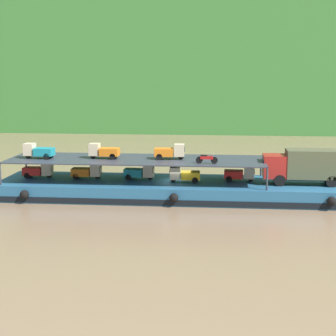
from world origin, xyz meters
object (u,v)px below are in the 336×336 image
(mini_truck_lower_mid, at_px, (140,172))
(mini_truck_lower_bow, at_px, (240,174))
(motorcycle_upper_port, at_px, (207,159))
(cargo_barge, at_px, (177,189))
(mini_truck_upper_mid, at_px, (103,151))
(mini_truck_lower_stern, at_px, (39,170))
(covered_lorry, at_px, (304,165))
(mini_truck_upper_stern, at_px, (38,151))
(mini_truck_upper_fore, at_px, (170,152))
(mini_truck_lower_fore, at_px, (184,175))
(mini_truck_lower_aft, at_px, (87,171))

(mini_truck_lower_mid, height_order, mini_truck_lower_bow, same)
(mini_truck_lower_mid, distance_m, motorcycle_upper_port, 6.88)
(cargo_barge, height_order, mini_truck_upper_mid, mini_truck_upper_mid)
(cargo_barge, height_order, mini_truck_lower_stern, mini_truck_lower_stern)
(mini_truck_lower_mid, height_order, mini_truck_upper_mid, mini_truck_upper_mid)
(covered_lorry, xyz_separation_m, motorcycle_upper_port, (-8.60, -1.59, 0.74))
(mini_truck_lower_stern, distance_m, mini_truck_lower_bow, 18.82)
(mini_truck_upper_stern, xyz_separation_m, mini_truck_upper_fore, (12.07, 0.73, 0.00))
(mini_truck_lower_stern, bearing_deg, mini_truck_lower_mid, 0.23)
(mini_truck_lower_fore, relative_size, mini_truck_upper_fore, 1.00)
(cargo_barge, xyz_separation_m, mini_truck_lower_aft, (-8.48, 0.39, 1.44))
(mini_truck_lower_aft, height_order, mini_truck_upper_fore, mini_truck_upper_fore)
(mini_truck_upper_mid, bearing_deg, mini_truck_lower_fore, -2.61)
(mini_truck_lower_aft, bearing_deg, mini_truck_lower_fore, -4.93)
(covered_lorry, distance_m, mini_truck_lower_bow, 5.76)
(cargo_barge, relative_size, mini_truck_lower_mid, 11.63)
(covered_lorry, relative_size, mini_truck_upper_stern, 2.81)
(mini_truck_lower_aft, xyz_separation_m, mini_truck_lower_bow, (14.14, 0.14, 0.00))
(covered_lorry, relative_size, mini_truck_lower_fore, 2.81)
(cargo_barge, height_order, mini_truck_lower_bow, mini_truck_lower_bow)
(mini_truck_upper_stern, bearing_deg, covered_lorry, 0.51)
(covered_lorry, relative_size, mini_truck_lower_stern, 2.83)
(mini_truck_lower_aft, distance_m, mini_truck_lower_bow, 14.15)
(mini_truck_upper_mid, xyz_separation_m, motorcycle_upper_port, (9.46, -1.86, -0.26))
(mini_truck_lower_aft, distance_m, motorcycle_upper_port, 11.51)
(mini_truck_upper_mid, bearing_deg, mini_truck_lower_mid, 9.43)
(cargo_barge, xyz_separation_m, mini_truck_lower_mid, (-3.54, 0.48, 1.44))
(mini_truck_upper_fore, bearing_deg, mini_truck_upper_stern, -176.56)
(mini_truck_lower_stern, relative_size, mini_truck_lower_fore, 0.99)
(mini_truck_lower_fore, height_order, mini_truck_upper_stern, mini_truck_upper_stern)
(cargo_barge, distance_m, mini_truck_lower_fore, 1.63)
(covered_lorry, height_order, mini_truck_lower_mid, covered_lorry)
(mini_truck_lower_aft, distance_m, mini_truck_upper_stern, 4.81)
(mini_truck_lower_bow, distance_m, mini_truck_upper_mid, 12.63)
(mini_truck_lower_mid, xyz_separation_m, mini_truck_lower_bow, (9.21, 0.05, 0.00))
(mini_truck_lower_aft, distance_m, mini_truck_lower_mid, 4.94)
(covered_lorry, xyz_separation_m, mini_truck_upper_stern, (-24.03, -0.21, 1.00))
(cargo_barge, distance_m, mini_truck_upper_fore, 3.51)
(mini_truck_upper_stern, xyz_separation_m, motorcycle_upper_port, (15.42, -1.38, -0.26))
(mini_truck_upper_mid, distance_m, motorcycle_upper_port, 9.64)
(mini_truck_lower_bow, bearing_deg, mini_truck_lower_fore, -169.58)
(mini_truck_lower_bow, bearing_deg, cargo_barge, -174.67)
(mini_truck_lower_mid, relative_size, mini_truck_upper_fore, 1.00)
(cargo_barge, xyz_separation_m, mini_truck_upper_mid, (-6.79, -0.06, 3.44))
(covered_lorry, bearing_deg, mini_truck_lower_aft, 177.91)
(covered_lorry, height_order, mini_truck_upper_stern, mini_truck_upper_stern)
(mini_truck_lower_mid, distance_m, mini_truck_upper_stern, 9.48)
(mini_truck_lower_stern, height_order, mini_truck_lower_aft, same)
(mini_truck_lower_stern, distance_m, mini_truck_lower_fore, 13.82)
(mini_truck_lower_fore, relative_size, motorcycle_upper_port, 1.47)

